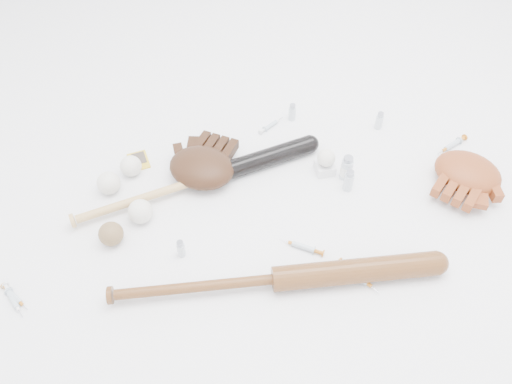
{
  "coord_description": "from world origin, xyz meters",
  "views": [
    {
      "loc": [
        0.01,
        -1.07,
        1.27
      ],
      "look_at": [
        -0.02,
        0.01,
        0.06
      ],
      "focal_mm": 35.0,
      "sensor_mm": 36.0,
      "label": 1
    }
  ],
  "objects_px": {
    "glove_dark": "(202,167)",
    "pedestal": "(325,168)",
    "bat_wood": "(276,279)",
    "bat_dark": "(199,180)"
  },
  "relations": [
    {
      "from": "bat_dark",
      "to": "pedestal",
      "type": "bearing_deg",
      "value": -15.23
    },
    {
      "from": "bat_dark",
      "to": "bat_wood",
      "type": "relative_size",
      "value": 0.9
    },
    {
      "from": "bat_wood",
      "to": "bat_dark",
      "type": "bearing_deg",
      "value": 116.19
    },
    {
      "from": "bat_dark",
      "to": "pedestal",
      "type": "height_order",
      "value": "bat_dark"
    },
    {
      "from": "bat_wood",
      "to": "glove_dark",
      "type": "relative_size",
      "value": 3.68
    },
    {
      "from": "bat_dark",
      "to": "glove_dark",
      "type": "xyz_separation_m",
      "value": [
        0.01,
        0.04,
        0.02
      ]
    },
    {
      "from": "bat_dark",
      "to": "glove_dark",
      "type": "bearing_deg",
      "value": 55.9
    },
    {
      "from": "glove_dark",
      "to": "pedestal",
      "type": "distance_m",
      "value": 0.43
    },
    {
      "from": "bat_dark",
      "to": "pedestal",
      "type": "relative_size",
      "value": 14.22
    },
    {
      "from": "glove_dark",
      "to": "bat_wood",
      "type": "bearing_deg",
      "value": -38.58
    }
  ]
}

